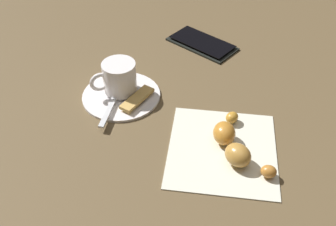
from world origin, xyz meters
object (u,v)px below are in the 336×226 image
object	(u,v)px
sugar_packet	(136,100)
cell_phone	(202,43)
napkin	(222,149)
croissant	(234,144)
espresso_cup	(119,77)
saucer	(121,95)
teaspoon	(117,91)

from	to	relation	value
sugar_packet	cell_phone	size ratio (longest dim) A/B	0.46
sugar_packet	napkin	distance (m)	0.17
croissant	cell_phone	size ratio (longest dim) A/B	0.77
espresso_cup	napkin	distance (m)	0.22
sugar_packet	croissant	bearing A→B (deg)	-91.65
saucer	cell_phone	xyz separation A→B (m)	(-0.07, -0.22, -0.00)
saucer	napkin	world-z (taller)	saucer
teaspoon	croissant	world-z (taller)	croissant
saucer	espresso_cup	size ratio (longest dim) A/B	1.91
saucer	espresso_cup	world-z (taller)	espresso_cup
espresso_cup	croissant	xyz separation A→B (m)	(-0.22, 0.06, -0.02)
napkin	cell_phone	size ratio (longest dim) A/B	1.10
espresso_cup	teaspoon	bearing A→B (deg)	86.75
saucer	teaspoon	distance (m)	0.01
saucer	sugar_packet	size ratio (longest dim) A/B	1.91
croissant	espresso_cup	bearing A→B (deg)	-14.61
napkin	croissant	size ratio (longest dim) A/B	1.43
teaspoon	croissant	bearing A→B (deg)	167.68
espresso_cup	cell_phone	world-z (taller)	espresso_cup
saucer	cell_phone	distance (m)	0.23
espresso_cup	croissant	size ratio (longest dim) A/B	0.60
espresso_cup	sugar_packet	bearing A→B (deg)	156.40
sugar_packet	cell_phone	xyz separation A→B (m)	(-0.04, -0.23, -0.01)
croissant	cell_phone	world-z (taller)	croissant
saucer	cell_phone	bearing A→B (deg)	-108.57
croissant	saucer	bearing A→B (deg)	-13.52
saucer	teaspoon	size ratio (longest dim) A/B	1.00
espresso_cup	napkin	size ratio (longest dim) A/B	0.42
saucer	croissant	bearing A→B (deg)	166.48
napkin	cell_phone	world-z (taller)	cell_phone
saucer	napkin	distance (m)	0.21
sugar_packet	cell_phone	world-z (taller)	sugar_packet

